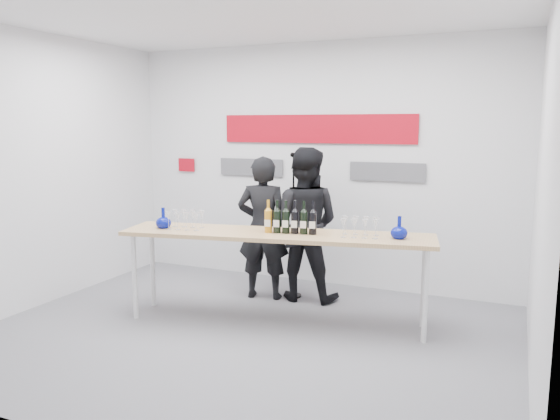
{
  "coord_description": "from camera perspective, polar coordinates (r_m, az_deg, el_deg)",
  "views": [
    {
      "loc": [
        2.32,
        -4.43,
        2.0
      ],
      "look_at": [
        0.14,
        0.54,
        1.15
      ],
      "focal_mm": 35.0,
      "sensor_mm": 36.0,
      "label": 1
    }
  ],
  "objects": [
    {
      "name": "decanter_left",
      "position": [
        5.8,
        -12.1,
        -0.81
      ],
      "size": [
        0.16,
        0.16,
        0.21
      ],
      "primitive_type": null,
      "color": "#071183",
      "rests_on": "tasting_table"
    },
    {
      "name": "presenter_left",
      "position": [
        6.28,
        -1.77,
        -1.89
      ],
      "size": [
        0.67,
        0.52,
        1.65
      ],
      "primitive_type": "imported",
      "rotation": [
        0.0,
        0.0,
        3.36
      ],
      "color": "black",
      "rests_on": "ground"
    },
    {
      "name": "back_wall",
      "position": [
        6.86,
        3.81,
        4.69
      ],
      "size": [
        5.0,
        0.04,
        3.0
      ],
      "primitive_type": "cube",
      "color": "silver",
      "rests_on": "ground"
    },
    {
      "name": "decanter_right",
      "position": [
        5.26,
        12.35,
        -1.79
      ],
      "size": [
        0.16,
        0.16,
        0.21
      ],
      "primitive_type": null,
      "color": "#071183",
      "rests_on": "tasting_table"
    },
    {
      "name": "ground",
      "position": [
        5.39,
        -3.81,
        -12.91
      ],
      "size": [
        5.0,
        5.0,
        0.0
      ],
      "primitive_type": "plane",
      "color": "slate",
      "rests_on": "ground"
    },
    {
      "name": "glasses_right",
      "position": [
        5.3,
        8.36,
        -1.77
      ],
      "size": [
        0.39,
        0.28,
        0.18
      ],
      "color": "silver",
      "rests_on": "tasting_table"
    },
    {
      "name": "glasses_left",
      "position": [
        5.72,
        -9.88,
        -1.02
      ],
      "size": [
        0.39,
        0.28,
        0.18
      ],
      "color": "silver",
      "rests_on": "tasting_table"
    },
    {
      "name": "wine_bottles",
      "position": [
        5.38,
        1.09,
        -0.73
      ],
      "size": [
        0.53,
        0.17,
        0.33
      ],
      "rotation": [
        0.0,
        0.0,
        0.19
      ],
      "color": "#BF7F19",
      "rests_on": "tasting_table"
    },
    {
      "name": "tasting_table",
      "position": [
        5.46,
        -0.42,
        -3.11
      ],
      "size": [
        3.18,
        1.2,
        0.94
      ],
      "rotation": [
        0.0,
        0.0,
        0.19
      ],
      "color": "tan",
      "rests_on": "ground"
    },
    {
      "name": "mic_stand",
      "position": [
        6.36,
        1.38,
        -4.6
      ],
      "size": [
        0.2,
        0.2,
        1.69
      ],
      "rotation": [
        0.0,
        0.0,
        0.28
      ],
      "color": "black",
      "rests_on": "ground"
    },
    {
      "name": "presenter_right",
      "position": [
        6.24,
        2.5,
        -1.48
      ],
      "size": [
        0.91,
        0.74,
        1.75
      ],
      "primitive_type": "imported",
      "rotation": [
        0.0,
        0.0,
        3.23
      ],
      "color": "black",
      "rests_on": "ground"
    },
    {
      "name": "signage",
      "position": [
        6.83,
        3.31,
        7.25
      ],
      "size": [
        3.38,
        0.02,
        0.79
      ],
      "color": "#A90716",
      "rests_on": "back_wall"
    }
  ]
}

